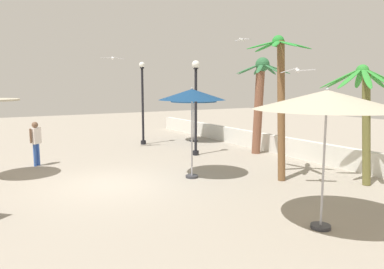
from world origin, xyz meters
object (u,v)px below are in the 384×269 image
Objects in this scene: palm_tree_2 at (280,89)px; lamp_post_3 at (143,100)px; seagull_0 at (113,58)px; guest_0 at (36,139)px; patio_umbrella_0 at (327,100)px; palm_tree_1 at (364,104)px; lamp_post_0 at (196,100)px; patio_umbrella_1 at (194,103)px; patio_umbrella_2 at (192,95)px; palm_tree_0 at (260,94)px; seagull_1 at (243,40)px; seagull_2 at (298,71)px.

palm_tree_2 reaches higher than lamp_post_3.
lamp_post_3 is (-8.95, -1.07, -0.66)m from palm_tree_2.
guest_0 is at bearing -64.31° from seagull_0.
palm_tree_1 is at bearing 115.50° from patio_umbrella_0.
lamp_post_0 is at bearing 79.16° from guest_0.
lamp_post_0 is (-6.71, -2.11, -0.06)m from palm_tree_1.
patio_umbrella_2 is (6.86, -4.09, 0.68)m from patio_umbrella_1.
palm_tree_0 is 1.15× the size of palm_tree_1.
patio_umbrella_0 is 2.84× the size of seagull_1.
seagull_0 is at bearing -165.69° from seagull_2.
patio_umbrella_0 is at bearing -17.71° from patio_umbrella_1.
patio_umbrella_0 is at bearing 3.81° from seagull_0.
palm_tree_2 reaches higher than palm_tree_0.
lamp_post_3 reaches higher than patio_umbrella_2.
palm_tree_0 is 5.17× the size of seagull_2.
lamp_post_3 reaches higher than guest_0.
patio_umbrella_2 is at bearing -127.96° from palm_tree_1.
palm_tree_1 is 0.80× the size of palm_tree_2.
palm_tree_1 reaches higher than patio_umbrella_0.
palm_tree_0 is 0.92× the size of palm_tree_2.
palm_tree_2 is (1.61, 2.37, 0.22)m from patio_umbrella_2.
palm_tree_2 is 6.16m from seagull_1.
seagull_0 is at bearing -153.67° from palm_tree_1.
lamp_post_3 is at bearing -136.76° from seagull_1.
palm_tree_1 is at bearing 79.39° from seagull_2.
patio_umbrella_2 is 2.86× the size of seagull_0.
patio_umbrella_2 is 6.49m from seagull_1.
patio_umbrella_0 is 4.49m from palm_tree_1.
seagull_2 is (9.28, 2.37, -0.83)m from seagull_0.
palm_tree_1 is 0.88× the size of lamp_post_3.
patio_umbrella_1 reaches higher than guest_0.
lamp_post_0 is at bearing -114.81° from palm_tree_0.
seagull_2 is (9.73, -2.28, 1.43)m from patio_umbrella_1.
seagull_0 is at bearing -176.19° from patio_umbrella_0.
patio_umbrella_1 is 4.00m from lamp_post_0.
patio_umbrella_1 is at bearing 162.29° from patio_umbrella_0.
patio_umbrella_1 is 5.18m from seagull_0.
palm_tree_2 reaches higher than seagull_0.
guest_0 is 1.61× the size of seagull_0.
seagull_2 is (6.25, -0.35, 1.06)m from lamp_post_0.
lamp_post_0 is (3.48, -1.93, 0.37)m from patio_umbrella_1.
patio_umbrella_2 is 0.71× the size of lamp_post_3.
patio_umbrella_2 is at bearing 4.96° from seagull_0.
palm_tree_2 reaches higher than patio_umbrella_0.
seagull_2 is (2.87, 1.81, 0.75)m from patio_umbrella_2.
palm_tree_2 is 2.74× the size of guest_0.
guest_0 is at bearing -75.04° from patio_umbrella_1.
patio_umbrella_2 is 2.87m from palm_tree_2.
lamp_post_0 is 3.83× the size of seagull_1.
lamp_post_3 is at bearing -173.16° from palm_tree_2.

